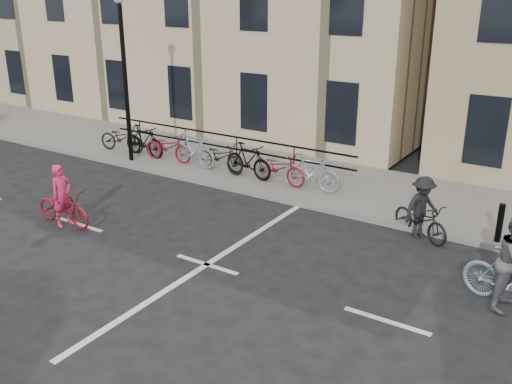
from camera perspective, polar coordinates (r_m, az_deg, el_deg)
The scene contains 7 objects.
ground at distance 12.27m, azimuth -4.93°, elevation -7.25°, with size 120.00×120.00×0.00m, color black.
sidewalk at distance 18.94m, azimuth -3.51°, elevation 2.99°, with size 46.00×4.00×0.15m, color slate.
lamp_post at distance 18.67m, azimuth -13.11°, elevation 13.00°, with size 0.36×0.36×5.28m.
bollard_east at distance 13.87m, azimuth 23.21°, elevation -2.85°, with size 0.14×0.14×0.90m, color black.
parked_bikes at distance 17.96m, azimuth -5.01°, elevation 3.91°, with size 9.35×1.23×1.05m.
cyclist_pink at distance 14.76m, azimuth -18.73°, elevation -1.18°, with size 1.74×0.63×1.55m.
cyclist_dark at distance 13.83m, azimuth 16.21°, elevation -2.09°, with size 1.75×1.32×1.49m.
Camera 1 is at (6.77, -8.56, 5.61)m, focal length 40.00 mm.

